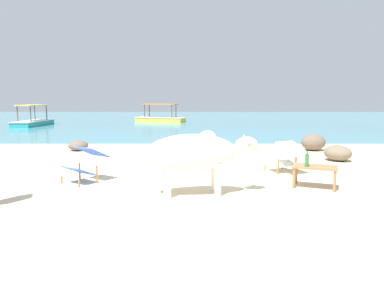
# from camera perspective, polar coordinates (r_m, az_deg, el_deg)

# --- Properties ---
(sand_beach) EXTENTS (18.00, 14.00, 0.04)m
(sand_beach) POSITION_cam_1_polar(r_m,az_deg,el_deg) (5.66, -0.29, -9.22)
(sand_beach) COLOR beige
(sand_beach) RESTS_ON ground
(water_surface) EXTENTS (60.00, 36.00, 0.03)m
(water_surface) POSITION_cam_1_polar(r_m,az_deg,el_deg) (27.47, 0.15, 3.89)
(water_surface) COLOR teal
(water_surface) RESTS_ON ground
(cow) EXTENTS (1.93, 0.78, 1.08)m
(cow) POSITION_cam_1_polar(r_m,az_deg,el_deg) (5.78, 0.74, -1.44)
(cow) COLOR silver
(cow) RESTS_ON sand_beach
(low_bench_table) EXTENTS (0.87, 0.70, 0.40)m
(low_bench_table) POSITION_cam_1_polar(r_m,az_deg,el_deg) (6.67, 19.66, -3.93)
(low_bench_table) COLOR olive
(low_bench_table) RESTS_ON sand_beach
(bottle) EXTENTS (0.07, 0.07, 0.30)m
(bottle) POSITION_cam_1_polar(r_m,az_deg,el_deg) (6.52, 18.49, -2.49)
(bottle) COLOR #2D6B38
(bottle) RESTS_ON low_bench_table
(deck_chair_near) EXTENTS (0.84, 0.93, 0.68)m
(deck_chair_near) POSITION_cam_1_polar(r_m,az_deg,el_deg) (7.84, 15.31, -1.80)
(deck_chair_near) COLOR olive
(deck_chair_near) RESTS_ON sand_beach
(deck_chair_far) EXTENTS (0.87, 0.93, 0.68)m
(deck_chair_far) POSITION_cam_1_polar(r_m,az_deg,el_deg) (7.05, -16.71, -2.84)
(deck_chair_far) COLOR olive
(deck_chair_far) RESTS_ON sand_beach
(shore_rock_large) EXTENTS (0.81, 0.84, 0.40)m
(shore_rock_large) POSITION_cam_1_polar(r_m,az_deg,el_deg) (10.63, 0.81, -0.22)
(shore_rock_large) COLOR brown
(shore_rock_large) RESTS_ON sand_beach
(shore_rock_medium) EXTENTS (0.82, 0.82, 0.32)m
(shore_rock_medium) POSITION_cam_1_polar(r_m,az_deg,el_deg) (11.47, -17.79, -0.22)
(shore_rock_medium) COLOR #6B5B4C
(shore_rock_medium) RESTS_ON sand_beach
(shore_rock_small) EXTENTS (0.85, 0.76, 0.52)m
(shore_rock_small) POSITION_cam_1_polar(r_m,az_deg,el_deg) (11.53, 19.45, 0.26)
(shore_rock_small) COLOR #6B5B4C
(shore_rock_small) RESTS_ON sand_beach
(shore_rock_flat) EXTENTS (0.89, 0.94, 0.41)m
(shore_rock_flat) POSITION_cam_1_polar(r_m,az_deg,el_deg) (9.83, 22.94, -1.37)
(shore_rock_flat) COLOR #756651
(shore_rock_flat) RESTS_ON sand_beach
(boat_teal) EXTENTS (1.22, 3.69, 1.29)m
(boat_teal) POSITION_cam_1_polar(r_m,az_deg,el_deg) (23.68, -24.21, 3.41)
(boat_teal) COLOR teal
(boat_teal) RESTS_ON water_surface
(boat_yellow) EXTENTS (3.85, 2.32, 1.29)m
(boat_yellow) POSITION_cam_1_polar(r_m,az_deg,el_deg) (25.67, -4.92, 4.27)
(boat_yellow) COLOR gold
(boat_yellow) RESTS_ON water_surface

